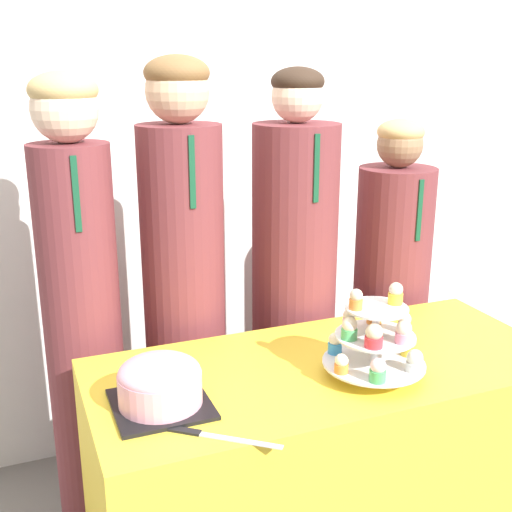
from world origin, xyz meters
name	(u,v)px	position (x,y,z in m)	size (l,w,h in m)	color
wall_back	(212,126)	(0.00, 1.35, 1.35)	(9.00, 0.06, 2.70)	silver
table	(324,478)	(0.00, 0.30, 0.38)	(1.36, 0.60, 0.77)	yellow
round_cake	(160,383)	(-0.50, 0.24, 0.83)	(0.24, 0.24, 0.13)	black
cake_knife	(204,435)	(-0.44, 0.08, 0.77)	(0.23, 0.19, 0.01)	silver
cupcake_stand	(376,339)	(0.08, 0.18, 0.88)	(0.28, 0.28, 0.26)	silver
student_0	(83,325)	(-0.62, 0.80, 0.79)	(0.25, 0.25, 1.58)	brown
student_1	(185,309)	(-0.28, 0.80, 0.79)	(0.27, 0.28, 1.62)	brown
student_2	(294,305)	(0.12, 0.80, 0.75)	(0.30, 0.31, 1.58)	brown
student_3	(389,312)	(0.54, 0.80, 0.66)	(0.29, 0.29, 1.40)	brown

